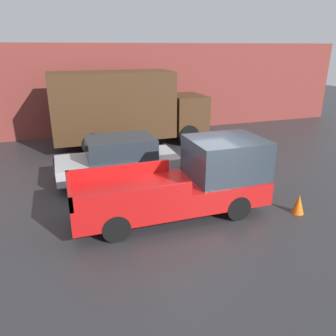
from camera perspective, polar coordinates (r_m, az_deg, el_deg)
ground_plane at (r=10.13m, az=5.77°, el=-7.50°), size 60.00×60.00×0.00m
building_wall at (r=19.10m, az=-7.24°, el=13.42°), size 28.00×0.15×4.91m
pickup_truck at (r=9.67m, az=3.62°, el=-2.26°), size 5.69×2.02×2.19m
car at (r=12.32m, az=-8.57°, el=1.65°), size 4.44×1.98×1.61m
delivery_truck at (r=16.44m, az=-7.62°, el=10.45°), size 7.59×2.38×3.63m
traffic_cone at (r=10.61m, az=21.77°, el=-5.85°), size 0.37×0.37×0.59m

